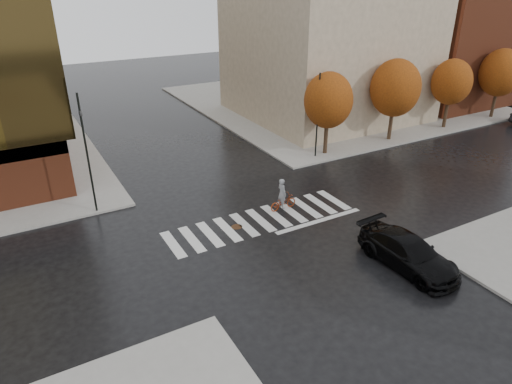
# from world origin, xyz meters

# --- Properties ---
(ground) EXTENTS (120.00, 120.00, 0.00)m
(ground) POSITION_xyz_m (0.00, 0.00, 0.00)
(ground) COLOR black
(ground) RESTS_ON ground
(sidewalk_ne) EXTENTS (30.00, 30.00, 0.15)m
(sidewalk_ne) POSITION_xyz_m (21.00, 21.00, 0.07)
(sidewalk_ne) COLOR gray
(sidewalk_ne) RESTS_ON ground
(crosswalk) EXTENTS (12.00, 3.00, 0.01)m
(crosswalk) POSITION_xyz_m (0.00, 0.50, 0.01)
(crosswalk) COLOR silver
(crosswalk) RESTS_ON ground
(building_ne_tan) EXTENTS (16.00, 16.00, 18.00)m
(building_ne_tan) POSITION_xyz_m (17.00, 17.00, 9.15)
(building_ne_tan) COLOR gray
(building_ne_tan) RESTS_ON sidewalk_ne
(building_ne_brick) EXTENTS (14.00, 14.00, 14.00)m
(building_ne_brick) POSITION_xyz_m (33.00, 16.00, 7.15)
(building_ne_brick) COLOR brown
(building_ne_brick) RESTS_ON sidewalk_ne
(tree_ne_a) EXTENTS (3.80, 3.80, 6.50)m
(tree_ne_a) POSITION_xyz_m (10.00, 7.40, 4.46)
(tree_ne_a) COLOR #312015
(tree_ne_a) RESTS_ON sidewalk_ne
(tree_ne_b) EXTENTS (4.20, 4.20, 6.89)m
(tree_ne_b) POSITION_xyz_m (17.00, 7.40, 4.62)
(tree_ne_b) COLOR #312015
(tree_ne_b) RESTS_ON sidewalk_ne
(tree_ne_c) EXTENTS (3.60, 3.60, 6.31)m
(tree_ne_c) POSITION_xyz_m (24.00, 7.40, 4.37)
(tree_ne_c) COLOR #312015
(tree_ne_c) RESTS_ON sidewalk_ne
(tree_ne_d) EXTENTS (4.00, 4.00, 6.70)m
(tree_ne_d) POSITION_xyz_m (31.00, 7.40, 4.54)
(tree_ne_d) COLOR #312015
(tree_ne_d) RESTS_ON sidewalk_ne
(sedan) EXTENTS (2.56, 5.66, 1.61)m
(sedan) POSITION_xyz_m (4.06, -7.18, 0.80)
(sedan) COLOR black
(sedan) RESTS_ON ground
(cyclist) EXTENTS (1.86, 0.73, 2.08)m
(cyclist) POSITION_xyz_m (1.91, 1.05, 0.71)
(cyclist) COLOR #9A310E
(cyclist) RESTS_ON ground
(traffic_light_nw) EXTENTS (0.21, 0.18, 7.29)m
(traffic_light_nw) POSITION_xyz_m (-8.31, 6.30, 4.30)
(traffic_light_nw) COLOR black
(traffic_light_nw) RESTS_ON sidewalk_nw
(traffic_light_ne) EXTENTS (0.16, 0.18, 6.55)m
(traffic_light_ne) POSITION_xyz_m (8.91, 7.22, 3.81)
(traffic_light_ne) COLOR black
(traffic_light_ne) RESTS_ON sidewalk_ne
(fire_hydrant) EXTENTS (0.24, 0.24, 0.67)m
(fire_hydrant) POSITION_xyz_m (-9.53, 10.00, 0.52)
(fire_hydrant) COLOR #C5C80B
(fire_hydrant) RESTS_ON sidewalk_nw
(manhole) EXTENTS (0.74, 0.74, 0.01)m
(manhole) POSITION_xyz_m (-1.60, 0.49, 0.01)
(manhole) COLOR #492E1A
(manhole) RESTS_ON ground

